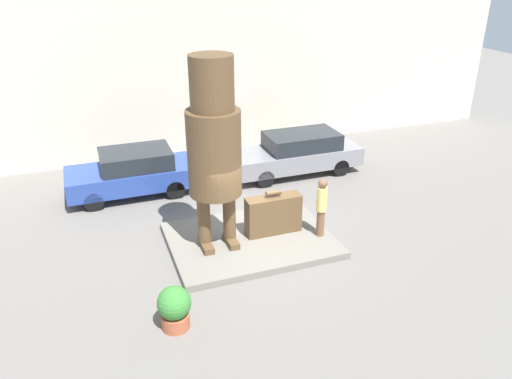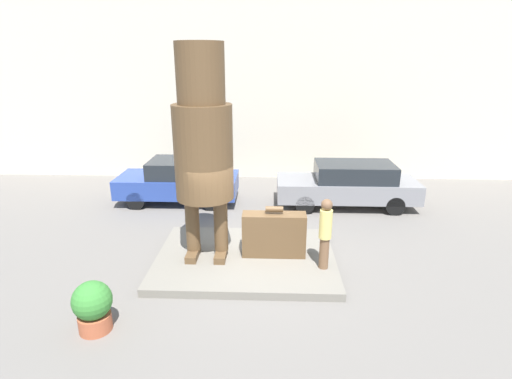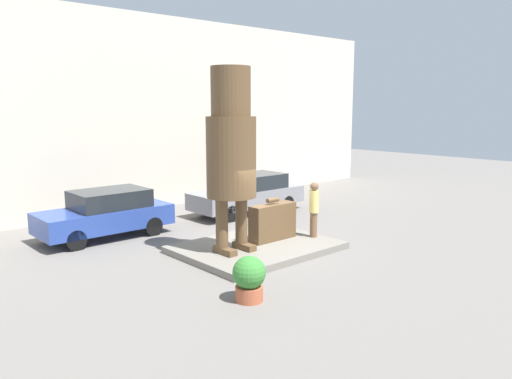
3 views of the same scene
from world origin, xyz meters
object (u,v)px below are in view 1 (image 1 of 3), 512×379
Objects in this scene: giant_suitcase at (273,214)px; planter_pot at (174,307)px; statue_figure at (214,141)px; parked_car_grey at (297,153)px; parked_car_blue at (133,172)px; tourist at (321,205)px.

giant_suitcase is 4.34m from planter_pot.
giant_suitcase is at bearing 2.97° from statue_figure.
statue_figure reaches higher than giant_suitcase.
parked_car_grey reaches higher than planter_pot.
statue_figure reaches higher than planter_pot.
parked_car_blue reaches higher than giant_suitcase.
giant_suitcase is (1.63, 0.08, -2.37)m from statue_figure.
tourist reaches higher than giant_suitcase.
parked_car_blue reaches higher than parked_car_grey.
parked_car_blue is 7.02m from planter_pot.
planter_pot is at bearing -154.28° from tourist.
statue_figure is at bearing 110.65° from parked_car_blue.
tourist is (2.79, -0.52, -1.99)m from statue_figure.
statue_figure is at bearing -177.03° from giant_suitcase.
statue_figure is 6.31m from parked_car_grey.
parked_car_grey is 9.00m from planter_pot.
statue_figure is 3.23× the size of giant_suitcase.
giant_suitcase is 0.91× the size of tourist.
tourist is at bearing -27.65° from giant_suitcase.
planter_pot is (-1.70, -2.68, -2.59)m from statue_figure.
tourist is 1.70× the size of planter_pot.
tourist is 0.36× the size of parked_car_grey.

